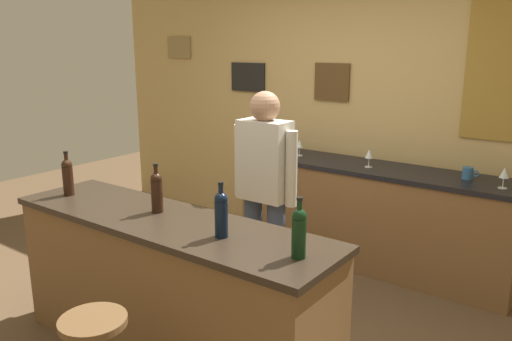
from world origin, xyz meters
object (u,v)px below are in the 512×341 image
(wine_bottle_a, at_px, (68,176))
(wine_bottle_b, at_px, (157,191))
(wine_bottle_c, at_px, (221,213))
(wine_glass_a, at_px, (287,140))
(wine_glass_d, at_px, (504,174))
(wine_glass_c, at_px, (369,155))
(coffee_mug, at_px, (468,173))
(wine_bottle_d, at_px, (299,231))
(bartender, at_px, (265,188))
(wine_glass_b, at_px, (299,144))

(wine_bottle_a, xyz_separation_m, wine_bottle_b, (0.76, 0.11, 0.00))
(wine_bottle_c, xyz_separation_m, wine_glass_a, (-0.99, 2.16, -0.05))
(wine_glass_d, bearing_deg, wine_glass_a, 175.33)
(wine_glass_c, relative_size, coffee_mug, 1.24)
(wine_bottle_d, xyz_separation_m, wine_glass_c, (-0.55, 2.02, -0.05))
(bartender, bearing_deg, wine_glass_d, 40.70)
(wine_glass_a, xyz_separation_m, wine_glass_c, (0.92, -0.13, 0.00))
(wine_glass_b, distance_m, wine_glass_c, 0.72)
(wine_bottle_c, bearing_deg, wine_glass_c, 91.98)
(wine_bottle_d, xyz_separation_m, wine_glass_a, (-1.47, 2.15, -0.05))
(wine_glass_a, relative_size, coffee_mug, 1.24)
(wine_bottle_a, distance_m, wine_glass_a, 2.21)
(wine_glass_d, bearing_deg, bartender, -139.30)
(wine_bottle_a, relative_size, coffee_mug, 2.45)
(wine_bottle_b, bearing_deg, wine_glass_b, 95.78)
(wine_bottle_c, relative_size, wine_glass_a, 1.97)
(coffee_mug, bearing_deg, wine_bottle_b, -122.74)
(bartender, height_order, wine_glass_a, bartender)
(bartender, relative_size, wine_glass_c, 10.45)
(wine_glass_b, xyz_separation_m, wine_glass_d, (1.79, -0.07, 0.00))
(wine_glass_b, bearing_deg, wine_bottle_b, -84.22)
(bartender, xyz_separation_m, wine_bottle_b, (-0.26, -0.77, 0.12))
(wine_bottle_b, xyz_separation_m, wine_glass_a, (-0.40, 2.07, -0.05))
(wine_bottle_b, xyz_separation_m, wine_bottle_c, (0.59, -0.09, 0.00))
(wine_bottle_b, bearing_deg, wine_glass_a, 101.00)
(wine_bottle_a, xyz_separation_m, wine_glass_c, (1.28, 2.05, -0.05))
(wine_glass_c, height_order, coffee_mug, wine_glass_c)
(wine_bottle_c, height_order, wine_bottle_d, same)
(wine_bottle_a, relative_size, wine_glass_c, 1.97)
(wine_glass_c, bearing_deg, wine_glass_a, 171.78)
(bartender, bearing_deg, wine_bottle_d, -46.41)
(wine_bottle_c, relative_size, coffee_mug, 2.45)
(bartender, height_order, wine_bottle_a, bartender)
(bartender, height_order, wine_glass_b, bartender)
(wine_glass_c, bearing_deg, wine_bottle_a, -121.93)
(wine_glass_c, bearing_deg, bartender, -102.40)
(bartender, bearing_deg, wine_glass_a, 117.01)
(wine_glass_a, bearing_deg, wine_bottle_b, -79.00)
(wine_bottle_d, bearing_deg, coffee_mug, 83.46)
(wine_bottle_c, distance_m, wine_glass_a, 2.38)
(wine_bottle_d, bearing_deg, wine_bottle_b, 176.02)
(wine_glass_a, bearing_deg, wine_glass_b, -25.31)
(wine_bottle_c, distance_m, wine_glass_c, 2.03)
(wine_glass_c, bearing_deg, coffee_mug, 6.71)
(bartender, bearing_deg, wine_bottle_b, -108.66)
(bartender, distance_m, wine_glass_a, 1.46)
(wine_bottle_c, distance_m, wine_bottle_d, 0.48)
(wine_bottle_b, bearing_deg, wine_glass_d, 50.32)
(bartender, height_order, wine_bottle_d, bartender)
(wine_bottle_c, height_order, wine_glass_b, wine_bottle_c)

